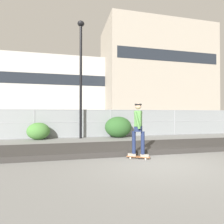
% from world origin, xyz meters
% --- Properties ---
extents(ground_plane, '(120.00, 120.00, 0.00)m').
position_xyz_m(ground_plane, '(0.00, 0.00, 0.00)').
color(ground_plane, slate).
extents(gravel_berm, '(15.47, 2.48, 0.20)m').
position_xyz_m(gravel_berm, '(0.00, 2.28, 0.10)').
color(gravel_berm, '#33302D').
rests_on(gravel_berm, ground_plane).
extents(skateboard, '(0.79, 0.57, 0.07)m').
position_xyz_m(skateboard, '(-0.45, 0.72, 0.06)').
color(skateboard, '#9E5B33').
rests_on(skateboard, ground_plane).
extents(skater, '(0.67, 0.62, 1.85)m').
position_xyz_m(skater, '(-0.45, 0.72, 1.13)').
color(skater, gray).
rests_on(skater, skateboard).
extents(chain_fence, '(19.64, 0.06, 1.85)m').
position_xyz_m(chain_fence, '(0.00, 7.05, 0.93)').
color(chain_fence, gray).
rests_on(chain_fence, ground_plane).
extents(street_lamp, '(0.44, 0.44, 7.54)m').
position_xyz_m(street_lamp, '(-2.06, 6.61, 4.62)').
color(street_lamp, black).
rests_on(street_lamp, ground_plane).
extents(parked_car_near, '(4.40, 1.95, 1.66)m').
position_xyz_m(parked_car_near, '(-3.95, 10.35, 0.84)').
color(parked_car_near, black).
rests_on(parked_car_near, ground_plane).
extents(parked_car_mid, '(4.47, 2.09, 1.66)m').
position_xyz_m(parked_car_mid, '(1.91, 10.57, 0.84)').
color(parked_car_mid, navy).
rests_on(parked_car_mid, ground_plane).
extents(parked_car_far, '(4.46, 2.06, 1.66)m').
position_xyz_m(parked_car_far, '(8.20, 10.31, 0.84)').
color(parked_car_far, '#474C54').
rests_on(parked_car_far, ground_plane).
extents(library_building, '(31.92, 12.16, 15.56)m').
position_xyz_m(library_building, '(-6.98, 45.35, 7.78)').
color(library_building, '#B2AFA8').
rests_on(library_building, ground_plane).
extents(office_block, '(26.48, 14.32, 23.53)m').
position_xyz_m(office_block, '(19.11, 38.76, 11.76)').
color(office_block, '#9E9384').
rests_on(office_block, ground_plane).
extents(shrub_left, '(1.33, 1.09, 1.03)m').
position_xyz_m(shrub_left, '(-4.58, 6.53, 0.51)').
color(shrub_left, '#477F38').
rests_on(shrub_left, ground_plane).
extents(shrub_center, '(1.78, 1.46, 1.38)m').
position_xyz_m(shrub_center, '(0.39, 6.51, 0.69)').
color(shrub_center, '#2D5B28').
rests_on(shrub_center, ground_plane).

